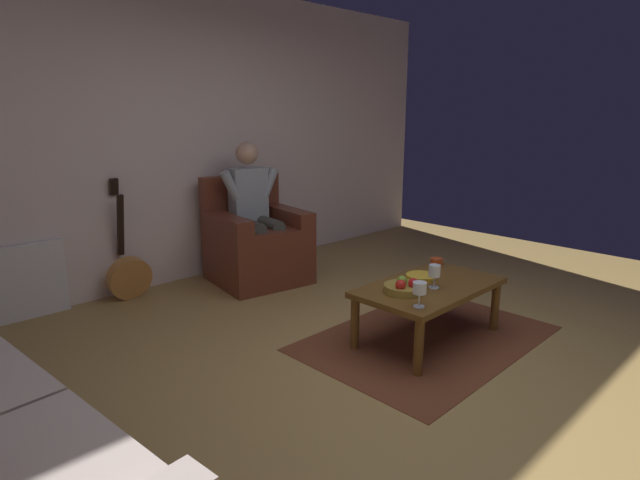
{
  "coord_description": "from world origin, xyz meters",
  "views": [
    {
      "loc": [
        2.53,
        1.54,
        1.56
      ],
      "look_at": [
        -0.29,
        -1.35,
        0.57
      ],
      "focal_mm": 28.71,
      "sensor_mm": 36.0,
      "label": 1
    }
  ],
  "objects": [
    {
      "name": "rug",
      "position": [
        -0.38,
        -0.35,
        0.0
      ],
      "size": [
        1.78,
        1.23,
        0.01
      ],
      "primitive_type": "cube",
      "rotation": [
        0.0,
        0.0,
        0.01
      ],
      "color": "brown",
      "rests_on": "ground"
    },
    {
      "name": "person_seated",
      "position": [
        -0.33,
        -2.28,
        0.71
      ],
      "size": [
        0.61,
        0.6,
        1.31
      ],
      "rotation": [
        0.0,
        0.0,
        -0.16
      ],
      "color": "#96A0A5",
      "rests_on": "ground"
    },
    {
      "name": "ground_plane",
      "position": [
        0.0,
        0.0,
        0.0
      ],
      "size": [
        7.49,
        7.49,
        0.0
      ],
      "primitive_type": "plane",
      "color": "#A38146"
    },
    {
      "name": "fruit_bowl",
      "position": [
        -0.12,
        -0.38,
        0.44
      ],
      "size": [
        0.27,
        0.27,
        0.11
      ],
      "color": "olive",
      "rests_on": "coffee_table"
    },
    {
      "name": "armchair",
      "position": [
        -0.33,
        -2.27,
        0.35
      ],
      "size": [
        0.92,
        0.9,
        0.99
      ],
      "rotation": [
        0.0,
        0.0,
        -0.16
      ],
      "color": "brown",
      "rests_on": "ground"
    },
    {
      "name": "decorative_dish",
      "position": [
        -0.46,
        -0.48,
        0.42
      ],
      "size": [
        0.22,
        0.22,
        0.02
      ],
      "primitive_type": "cylinder",
      "color": "gold",
      "rests_on": "coffee_table"
    },
    {
      "name": "candle_jar",
      "position": [
        -0.8,
        -0.58,
        0.44
      ],
      "size": [
        0.09,
        0.09,
        0.06
      ],
      "primitive_type": "cylinder",
      "color": "#BC461B",
      "rests_on": "coffee_table"
    },
    {
      "name": "wall_back",
      "position": [
        0.0,
        -2.83,
        1.37
      ],
      "size": [
        6.64,
        0.06,
        2.73
      ],
      "primitive_type": "cube",
      "color": "silver",
      "rests_on": "ground"
    },
    {
      "name": "coffee_table",
      "position": [
        -0.38,
        -0.35,
        0.35
      ],
      "size": [
        1.08,
        0.63,
        0.41
      ],
      "rotation": [
        0.0,
        0.0,
        0.01
      ],
      "color": "brown",
      "rests_on": "ground"
    },
    {
      "name": "radiator",
      "position": [
        1.53,
        -2.76,
        0.3
      ],
      "size": [
        0.59,
        0.06,
        0.59
      ],
      "primitive_type": "cube",
      "color": "white",
      "rests_on": "ground"
    },
    {
      "name": "wine_glass_far",
      "position": [
        -0.34,
        -0.29,
        0.52
      ],
      "size": [
        0.08,
        0.08,
        0.16
      ],
      "color": "silver",
      "rests_on": "coffee_table"
    },
    {
      "name": "wine_glass_near",
      "position": [
        0.03,
        -0.16,
        0.52
      ],
      "size": [
        0.08,
        0.08,
        0.16
      ],
      "color": "silver",
      "rests_on": "coffee_table"
    },
    {
      "name": "guitar",
      "position": [
        0.78,
        -2.63,
        0.23
      ],
      "size": [
        0.37,
        0.26,
        1.04
      ],
      "color": "#BB7B38",
      "rests_on": "ground"
    }
  ]
}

